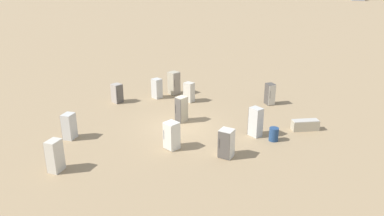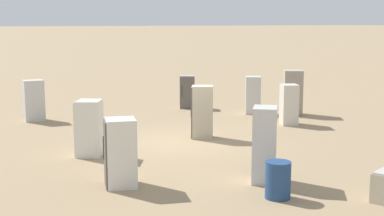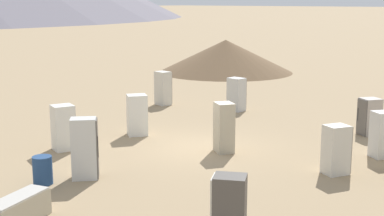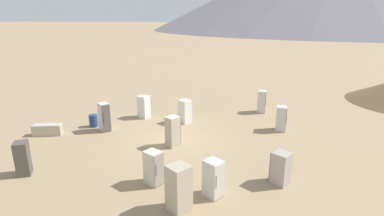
% 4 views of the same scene
% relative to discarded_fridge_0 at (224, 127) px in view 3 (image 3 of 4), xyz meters
% --- Properties ---
extents(ground_plane, '(1000.00, 1000.00, 0.00)m').
position_rel_discarded_fridge_0_xyz_m(ground_plane, '(-0.14, 0.75, -0.89)').
color(ground_plane, '#9E8460').
extents(dirt_mound, '(10.10, 10.10, 2.44)m').
position_rel_discarded_fridge_0_xyz_m(dirt_mound, '(16.78, 14.22, 0.33)').
color(dirt_mound, brown).
rests_on(dirt_mound, ground_plane).
extents(discarded_fridge_0, '(0.86, 0.92, 1.78)m').
position_rel_discarded_fridge_0_xyz_m(discarded_fridge_0, '(0.00, 0.00, 0.00)').
color(discarded_fridge_0, '#B2A88E').
rests_on(discarded_fridge_0, ground_plane).
extents(discarded_fridge_1, '(1.85, 1.18, 0.70)m').
position_rel_discarded_fridge_0_xyz_m(discarded_fridge_1, '(-8.22, -0.55, -0.55)').
color(discarded_fridge_1, '#B2A88E').
rests_on(discarded_fridge_1, ground_plane).
extents(discarded_fridge_2, '(0.94, 0.90, 1.60)m').
position_rel_discarded_fridge_0_xyz_m(discarded_fridge_2, '(3.28, -4.35, -0.09)').
color(discarded_fridge_2, silver).
rests_on(discarded_fridge_2, ground_plane).
extents(discarded_fridge_4, '(0.96, 0.92, 1.87)m').
position_rel_discarded_fridge_0_xyz_m(discarded_fridge_4, '(-5.11, 1.12, 0.04)').
color(discarded_fridge_4, silver).
rests_on(discarded_fridge_4, ground_plane).
extents(discarded_fridge_5, '(0.68, 0.83, 1.74)m').
position_rel_discarded_fridge_0_xyz_m(discarded_fridge_5, '(4.56, 8.04, -0.02)').
color(discarded_fridge_5, beige).
rests_on(discarded_fridge_5, ground_plane).
extents(discarded_fridge_6, '(0.97, 0.93, 1.49)m').
position_rel_discarded_fridge_0_xyz_m(discarded_fridge_6, '(5.94, -2.57, -0.15)').
color(discarded_fridge_6, '#A89E93').
rests_on(discarded_fridge_6, ground_plane).
extents(discarded_fridge_7, '(0.89, 0.90, 1.64)m').
position_rel_discarded_fridge_0_xyz_m(discarded_fridge_7, '(-3.79, 4.36, -0.07)').
color(discarded_fridge_7, silver).
rests_on(discarded_fridge_7, ground_plane).
extents(discarded_fridge_8, '(1.01, 1.00, 1.64)m').
position_rel_discarded_fridge_0_xyz_m(discarded_fridge_8, '(-0.54, 4.10, -0.07)').
color(discarded_fridge_8, silver).
rests_on(discarded_fridge_8, ground_plane).
extents(discarded_fridge_9, '(0.66, 0.79, 1.63)m').
position_rel_discarded_fridge_0_xyz_m(discarded_fridge_9, '(5.99, 4.31, -0.08)').
color(discarded_fridge_9, silver).
rests_on(discarded_fridge_9, ground_plane).
extents(discarded_fridge_10, '(0.87, 0.92, 1.65)m').
position_rel_discarded_fridge_0_xyz_m(discarded_fridge_10, '(-5.69, -5.02, -0.07)').
color(discarded_fridge_10, '#4C4742').
rests_on(discarded_fridge_10, ground_plane).
extents(discarded_fridge_11, '(0.91, 0.83, 1.55)m').
position_rel_discarded_fridge_0_xyz_m(discarded_fridge_11, '(0.54, -4.12, -0.12)').
color(discarded_fridge_11, beige).
rests_on(discarded_fridge_11, ground_plane).
extents(rusty_barrel, '(0.57, 0.57, 0.84)m').
position_rel_discarded_fridge_0_xyz_m(rusty_barrel, '(-6.29, 1.59, -0.47)').
color(rusty_barrel, navy).
rests_on(rusty_barrel, ground_plane).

